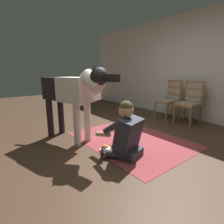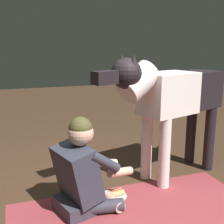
% 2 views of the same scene
% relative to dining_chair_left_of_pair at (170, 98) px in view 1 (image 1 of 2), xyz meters
% --- Properties ---
extents(ground_plane, '(14.83, 14.83, 0.00)m').
position_rel_dining_chair_left_of_pair_xyz_m(ground_plane, '(0.56, -2.12, -0.54)').
color(ground_plane, '#452F20').
extents(back_wall, '(8.57, 0.10, 2.60)m').
position_rel_dining_chair_left_of_pair_xyz_m(back_wall, '(0.56, 0.44, 0.76)').
color(back_wall, silver).
rests_on(back_wall, ground).
extents(area_rug, '(2.06, 1.53, 0.01)m').
position_rel_dining_chair_left_of_pair_xyz_m(area_rug, '(0.46, -1.82, -0.54)').
color(area_rug, '#91363B').
rests_on(area_rug, ground).
extents(dining_chair_left_of_pair, '(0.55, 0.55, 0.98)m').
position_rel_dining_chair_left_of_pair_xyz_m(dining_chair_left_of_pair, '(0.00, 0.00, 0.00)').
color(dining_chair_left_of_pair, olive).
rests_on(dining_chair_left_of_pair, ground).
extents(dining_chair_right_of_pair, '(0.47, 0.48, 0.98)m').
position_rel_dining_chair_left_of_pair_xyz_m(dining_chair_right_of_pair, '(0.54, 0.00, 0.00)').
color(dining_chair_right_of_pair, olive).
rests_on(dining_chair_right_of_pair, ground).
extents(person_sitting_on_floor, '(0.72, 0.59, 0.81)m').
position_rel_dining_chair_left_of_pair_xyz_m(person_sitting_on_floor, '(0.86, -2.32, -0.21)').
color(person_sitting_on_floor, '#373642').
rests_on(person_sitting_on_floor, ground).
extents(large_dog, '(1.66, 0.67, 1.29)m').
position_rel_dining_chair_left_of_pair_xyz_m(large_dog, '(-0.13, -2.63, 0.31)').
color(large_dog, white).
rests_on(large_dog, ground).
extents(hot_dog_on_plate, '(0.23, 0.23, 0.06)m').
position_rel_dining_chair_left_of_pair_xyz_m(hot_dog_on_plate, '(0.55, -2.42, -0.52)').
color(hot_dog_on_plate, silver).
rests_on(hot_dog_on_plate, ground).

